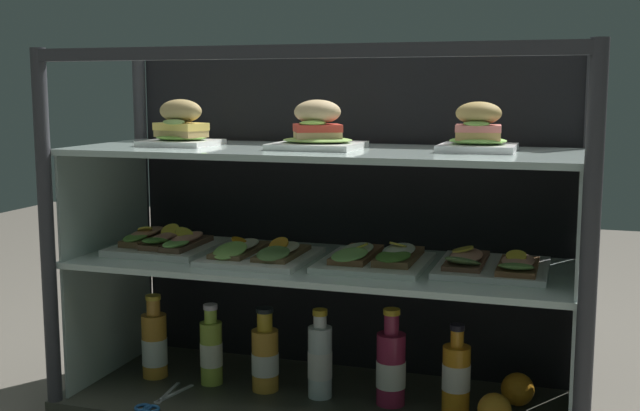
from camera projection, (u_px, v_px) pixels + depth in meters
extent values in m
cube|color=#383A30|center=(320.00, 403.00, 2.03)|extent=(1.29, 0.49, 0.04)
cylinder|color=#333338|center=(47.00, 237.00, 1.94)|extent=(0.04, 0.04, 0.91)
cylinder|color=#333338|center=(589.00, 273.00, 1.56)|extent=(0.04, 0.04, 0.91)
cylinder|color=#333338|center=(143.00, 210.00, 2.37)|extent=(0.04, 0.04, 0.91)
cylinder|color=#333338|center=(586.00, 233.00, 1.99)|extent=(0.04, 0.04, 0.91)
cube|color=#333338|center=(287.00, 52.00, 1.69)|extent=(1.25, 0.03, 0.03)
cube|color=black|center=(347.00, 213.00, 2.19)|extent=(1.22, 0.01, 0.87)
cube|color=silver|center=(110.00, 312.00, 2.19)|extent=(0.01, 0.42, 0.34)
cube|color=silver|center=(572.00, 357.00, 1.82)|extent=(0.01, 0.42, 0.34)
cube|color=silver|center=(320.00, 264.00, 1.98)|extent=(1.24, 0.44, 0.02)
cube|color=silver|center=(106.00, 198.00, 2.14)|extent=(0.01, 0.42, 0.26)
cube|color=silver|center=(579.00, 221.00, 1.77)|extent=(0.01, 0.42, 0.26)
cube|color=silver|center=(320.00, 152.00, 1.94)|extent=(1.24, 0.44, 0.02)
cube|color=white|center=(181.00, 143.00, 2.04)|extent=(0.17, 0.17, 0.01)
ellipsoid|color=#71AE41|center=(180.00, 138.00, 2.04)|extent=(0.13, 0.11, 0.01)
cube|color=tan|center=(180.00, 134.00, 2.04)|extent=(0.14, 0.11, 0.02)
cube|color=#EFC958|center=(180.00, 127.00, 2.04)|extent=(0.15, 0.11, 0.02)
ellipsoid|color=#7D9E4E|center=(174.00, 122.00, 2.00)|extent=(0.08, 0.05, 0.02)
ellipsoid|color=#9E844D|center=(180.00, 111.00, 2.03)|extent=(0.15, 0.11, 0.06)
cube|color=white|center=(318.00, 146.00, 1.93)|extent=(0.21, 0.21, 0.01)
ellipsoid|color=#7BA84D|center=(318.00, 140.00, 1.93)|extent=(0.17, 0.15, 0.01)
cube|color=#E0BB81|center=(318.00, 136.00, 1.93)|extent=(0.13, 0.12, 0.02)
cube|color=red|center=(318.00, 128.00, 1.93)|extent=(0.14, 0.13, 0.02)
ellipsoid|color=#96C44F|center=(313.00, 123.00, 1.89)|extent=(0.07, 0.06, 0.02)
ellipsoid|color=tan|center=(318.00, 112.00, 1.92)|extent=(0.14, 0.13, 0.06)
cube|color=white|center=(478.00, 148.00, 1.85)|extent=(0.17, 0.17, 0.02)
ellipsoid|color=#83C757|center=(478.00, 141.00, 1.85)|extent=(0.13, 0.11, 0.02)
cube|color=tan|center=(478.00, 136.00, 1.85)|extent=(0.11, 0.09, 0.02)
cube|color=#E0766A|center=(478.00, 128.00, 1.85)|extent=(0.11, 0.10, 0.02)
ellipsoid|color=olive|center=(476.00, 124.00, 1.81)|extent=(0.06, 0.04, 0.01)
ellipsoid|color=#A28446|center=(479.00, 113.00, 1.84)|extent=(0.11, 0.10, 0.05)
cube|color=white|center=(169.00, 247.00, 2.11)|extent=(0.25, 0.27, 0.02)
cube|color=brown|center=(147.00, 238.00, 2.14)|extent=(0.06, 0.20, 0.02)
ellipsoid|color=#70AB45|center=(135.00, 237.00, 2.09)|extent=(0.06, 0.10, 0.02)
ellipsoid|color=#E4A07E|center=(147.00, 232.00, 2.14)|extent=(0.05, 0.16, 0.02)
cylinder|color=yellow|center=(146.00, 229.00, 2.12)|extent=(0.05, 0.05, 0.02)
cube|color=brown|center=(168.00, 241.00, 2.11)|extent=(0.06, 0.21, 0.01)
ellipsoid|color=#549339|center=(156.00, 241.00, 2.05)|extent=(0.05, 0.11, 0.03)
ellipsoid|color=#EC9D84|center=(168.00, 236.00, 2.11)|extent=(0.05, 0.17, 0.01)
cylinder|color=yellow|center=(170.00, 231.00, 2.12)|extent=(0.05, 0.05, 0.03)
cube|color=brown|center=(187.00, 244.00, 2.08)|extent=(0.06, 0.20, 0.01)
ellipsoid|color=#7FC459|center=(176.00, 243.00, 2.02)|extent=(0.06, 0.10, 0.02)
ellipsoid|color=#F3A086|center=(187.00, 237.00, 2.07)|extent=(0.05, 0.16, 0.02)
cylinder|color=yellow|center=(184.00, 233.00, 2.07)|extent=(0.06, 0.06, 0.03)
cube|color=white|center=(261.00, 257.00, 1.99)|extent=(0.25, 0.27, 0.01)
cube|color=brown|center=(240.00, 250.00, 2.02)|extent=(0.09, 0.21, 0.01)
ellipsoid|color=#9BD562|center=(230.00, 250.00, 1.96)|extent=(0.08, 0.11, 0.04)
ellipsoid|color=#EEE7C8|center=(240.00, 245.00, 2.02)|extent=(0.07, 0.17, 0.01)
cylinder|color=orange|center=(239.00, 240.00, 2.02)|extent=(0.04, 0.04, 0.02)
cube|color=brown|center=(282.00, 253.00, 1.98)|extent=(0.09, 0.20, 0.01)
ellipsoid|color=#658E4A|center=(273.00, 253.00, 1.92)|extent=(0.08, 0.10, 0.03)
ellipsoid|color=#F0E6C8|center=(282.00, 248.00, 1.98)|extent=(0.07, 0.16, 0.02)
cylinder|color=orange|center=(279.00, 244.00, 1.97)|extent=(0.06, 0.06, 0.03)
cube|color=white|center=(374.00, 263.00, 1.93)|extent=(0.25, 0.27, 0.01)
cube|color=brown|center=(357.00, 254.00, 1.96)|extent=(0.09, 0.22, 0.01)
ellipsoid|color=#90CC67|center=(350.00, 254.00, 1.90)|extent=(0.11, 0.13, 0.03)
ellipsoid|color=#E1F0C7|center=(357.00, 249.00, 1.96)|extent=(0.07, 0.17, 0.01)
cylinder|color=yellow|center=(361.00, 246.00, 1.95)|extent=(0.04, 0.04, 0.02)
cube|color=brown|center=(399.00, 257.00, 1.93)|extent=(0.09, 0.21, 0.02)
ellipsoid|color=#4F822F|center=(393.00, 256.00, 1.87)|extent=(0.10, 0.12, 0.02)
ellipsoid|color=white|center=(399.00, 250.00, 1.93)|extent=(0.07, 0.17, 0.02)
cylinder|color=yellow|center=(398.00, 245.00, 1.93)|extent=(0.06, 0.06, 0.02)
cube|color=white|center=(493.00, 268.00, 1.87)|extent=(0.25, 0.27, 0.01)
cube|color=brown|center=(467.00, 261.00, 1.89)|extent=(0.09, 0.21, 0.01)
ellipsoid|color=#637F47|center=(463.00, 261.00, 1.83)|extent=(0.11, 0.13, 0.05)
ellipsoid|color=#F5A489|center=(467.00, 255.00, 1.89)|extent=(0.07, 0.17, 0.01)
cylinder|color=yellow|center=(463.00, 249.00, 1.91)|extent=(0.05, 0.05, 0.02)
cube|color=brown|center=(518.00, 266.00, 1.83)|extent=(0.09, 0.19, 0.01)
ellipsoid|color=#699549|center=(516.00, 266.00, 1.77)|extent=(0.08, 0.10, 0.03)
ellipsoid|color=#F3A189|center=(518.00, 261.00, 1.82)|extent=(0.07, 0.16, 0.01)
cylinder|color=yellow|center=(516.00, 256.00, 1.83)|extent=(0.05, 0.05, 0.02)
cylinder|color=orange|center=(154.00, 346.00, 2.15)|extent=(0.07, 0.07, 0.17)
cylinder|color=silver|center=(154.00, 352.00, 2.16)|extent=(0.07, 0.07, 0.07)
cylinder|color=gold|center=(153.00, 307.00, 2.14)|extent=(0.04, 0.04, 0.04)
cylinder|color=gold|center=(152.00, 298.00, 2.13)|extent=(0.04, 0.04, 0.01)
cylinder|color=#B0CB45|center=(211.00, 353.00, 2.11)|extent=(0.06, 0.06, 0.17)
cylinder|color=#EBE9CD|center=(212.00, 354.00, 2.11)|extent=(0.06, 0.06, 0.06)
cylinder|color=#B6DA4C|center=(211.00, 316.00, 2.09)|extent=(0.03, 0.03, 0.04)
cylinder|color=silver|center=(211.00, 307.00, 2.09)|extent=(0.04, 0.04, 0.01)
cylinder|color=gold|center=(265.00, 360.00, 2.06)|extent=(0.07, 0.07, 0.16)
cylinder|color=silver|center=(265.00, 363.00, 2.06)|extent=(0.07, 0.07, 0.06)
cylinder|color=gold|center=(265.00, 321.00, 2.05)|extent=(0.04, 0.04, 0.05)
cylinder|color=black|center=(265.00, 310.00, 2.04)|extent=(0.04, 0.04, 0.01)
cylinder|color=silver|center=(322.00, 362.00, 2.02)|extent=(0.06, 0.06, 0.18)
cylinder|color=silver|center=(322.00, 364.00, 2.02)|extent=(0.06, 0.06, 0.07)
cylinder|color=white|center=(322.00, 321.00, 2.00)|extent=(0.03, 0.03, 0.03)
cylinder|color=gold|center=(322.00, 312.00, 2.00)|extent=(0.04, 0.04, 0.01)
cylinder|color=#992346|center=(391.00, 369.00, 1.97)|extent=(0.07, 0.07, 0.18)
cylinder|color=silver|center=(391.00, 374.00, 1.97)|extent=(0.07, 0.07, 0.07)
cylinder|color=#9C2649|center=(392.00, 324.00, 1.95)|extent=(0.04, 0.04, 0.05)
cylinder|color=gold|center=(392.00, 312.00, 1.95)|extent=(0.04, 0.04, 0.01)
cylinder|color=orange|center=(456.00, 379.00, 1.92)|extent=(0.07, 0.07, 0.16)
cylinder|color=white|center=(456.00, 377.00, 1.92)|extent=(0.07, 0.07, 0.06)
cylinder|color=orange|center=(457.00, 338.00, 1.90)|extent=(0.03, 0.03, 0.04)
cylinder|color=black|center=(457.00, 327.00, 1.90)|extent=(0.04, 0.04, 0.01)
sphere|color=orange|center=(495.00, 410.00, 1.84)|extent=(0.08, 0.08, 0.08)
sphere|color=orange|center=(518.00, 389.00, 1.97)|extent=(0.08, 0.08, 0.08)
cube|color=silver|center=(168.00, 393.00, 2.05)|extent=(0.03, 0.14, 0.00)
torus|color=#235E9F|center=(151.00, 409.00, 1.94)|extent=(0.05, 0.05, 0.01)
cube|color=silver|center=(174.00, 394.00, 2.04)|extent=(0.04, 0.14, 0.00)
torus|color=#23589D|center=(143.00, 408.00, 1.94)|extent=(0.05, 0.05, 0.01)
cylinder|color=silver|center=(161.00, 399.00, 2.00)|extent=(0.01, 0.01, 0.01)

